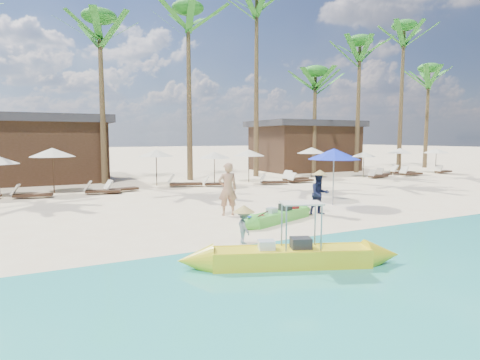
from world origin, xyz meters
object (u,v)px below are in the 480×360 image
blue_umbrella (334,154)px  tourist (228,189)px  yellow_canoe (291,256)px  green_canoe (279,216)px

blue_umbrella → tourist: bearing=-179.2°
blue_umbrella → yellow_canoe: bearing=-135.5°
green_canoe → yellow_canoe: (-2.34, -4.23, 0.04)m
green_canoe → tourist: tourist is taller
yellow_canoe → blue_umbrella: 8.89m
yellow_canoe → tourist: 6.19m
blue_umbrella → green_canoe: bearing=-154.2°
green_canoe → tourist: (-1.10, 1.79, 0.78)m
tourist → blue_umbrella: 5.09m
yellow_canoe → blue_umbrella: bearing=65.4°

